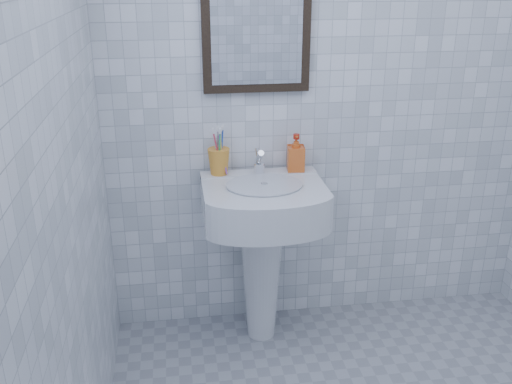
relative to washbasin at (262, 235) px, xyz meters
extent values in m
cube|color=white|center=(0.36, 0.21, 0.67)|extent=(2.20, 0.02, 2.50)
cube|color=white|center=(-0.74, -0.99, 0.67)|extent=(0.02, 2.40, 2.50)
cone|color=white|center=(0.00, 0.02, -0.23)|extent=(0.22, 0.22, 0.70)
cube|color=white|center=(0.00, -0.03, 0.19)|extent=(0.56, 0.40, 0.17)
cube|color=white|center=(0.00, 0.13, 0.26)|extent=(0.56, 0.10, 0.03)
cylinder|color=silver|center=(0.00, -0.06, 0.28)|extent=(0.35, 0.35, 0.01)
cylinder|color=silver|center=(0.00, 0.10, 0.31)|extent=(0.05, 0.05, 0.05)
cylinder|color=silver|center=(0.00, 0.09, 0.37)|extent=(0.03, 0.11, 0.09)
cylinder|color=silver|center=(0.00, 0.13, 0.35)|extent=(0.03, 0.06, 0.10)
imported|color=red|center=(0.18, 0.13, 0.37)|extent=(0.09, 0.09, 0.18)
cube|color=black|center=(0.00, 0.20, 0.97)|extent=(0.50, 0.04, 0.62)
cube|color=silver|center=(0.00, 0.18, 0.97)|extent=(0.42, 0.00, 0.54)
camera|label=1|loc=(-0.39, -2.46, 1.21)|focal=40.00mm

